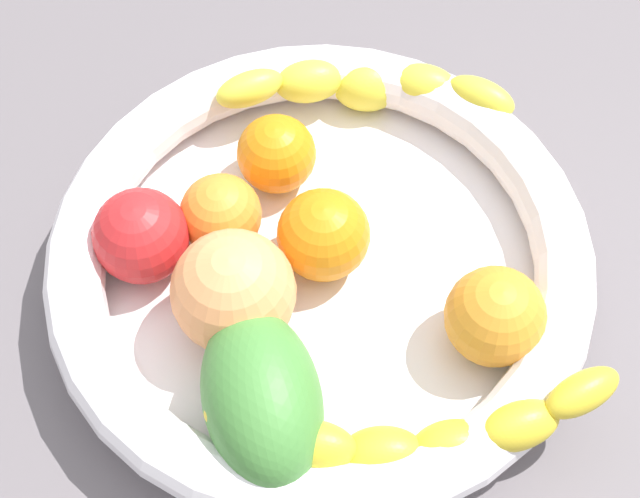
% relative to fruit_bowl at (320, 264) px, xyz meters
% --- Properties ---
extents(kitchen_counter, '(1.20, 1.20, 0.03)m').
position_rel_fruit_bowl_xyz_m(kitchen_counter, '(0.00, 0.00, -0.04)').
color(kitchen_counter, '#615A5E').
rests_on(kitchen_counter, ground).
extents(fruit_bowl, '(0.36, 0.36, 0.06)m').
position_rel_fruit_bowl_xyz_m(fruit_bowl, '(0.00, 0.00, 0.00)').
color(fruit_bowl, white).
rests_on(fruit_bowl, kitchen_counter).
extents(banana_draped_left, '(0.10, 0.24, 0.05)m').
position_rel_fruit_bowl_xyz_m(banana_draped_left, '(0.14, 0.01, 0.02)').
color(banana_draped_left, yellow).
rests_on(banana_draped_left, fruit_bowl).
extents(banana_draped_right, '(0.11, 0.20, 0.05)m').
position_rel_fruit_bowl_xyz_m(banana_draped_right, '(-0.12, 0.08, 0.02)').
color(banana_draped_right, yellow).
rests_on(banana_draped_right, fruit_bowl).
extents(orange_front, '(0.05, 0.05, 0.05)m').
position_rel_fruit_bowl_xyz_m(orange_front, '(-0.08, -0.00, 0.02)').
color(orange_front, orange).
rests_on(orange_front, fruit_bowl).
extents(orange_mid_left, '(0.06, 0.06, 0.06)m').
position_rel_fruit_bowl_xyz_m(orange_mid_left, '(-0.01, 0.01, 0.02)').
color(orange_mid_left, orange).
rests_on(orange_mid_left, fruit_bowl).
extents(orange_mid_right, '(0.06, 0.06, 0.06)m').
position_rel_fruit_bowl_xyz_m(orange_mid_right, '(0.08, 0.08, 0.02)').
color(orange_mid_right, orange).
rests_on(orange_mid_right, fruit_bowl).
extents(orange_rear, '(0.05, 0.05, 0.05)m').
position_rel_fruit_bowl_xyz_m(orange_rear, '(-0.05, -0.05, 0.02)').
color(orange_rear, orange).
rests_on(orange_rear, fruit_bowl).
extents(tomato_red, '(0.06, 0.06, 0.06)m').
position_rel_fruit_bowl_xyz_m(tomato_red, '(-0.05, -0.10, 0.02)').
color(tomato_red, red).
rests_on(tomato_red, fruit_bowl).
extents(peach_blush, '(0.08, 0.08, 0.08)m').
position_rel_fruit_bowl_xyz_m(peach_blush, '(0.01, -0.06, 0.03)').
color(peach_blush, '#F99B5B').
rests_on(peach_blush, fruit_bowl).
extents(mango_green, '(0.12, 0.08, 0.07)m').
position_rel_fruit_bowl_xyz_m(mango_green, '(0.08, -0.07, 0.02)').
color(mango_green, '#458639').
rests_on(mango_green, fruit_bowl).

